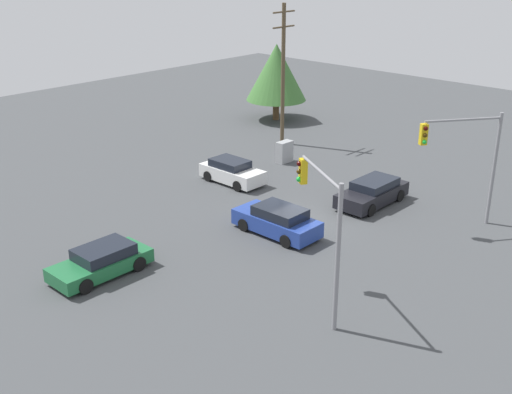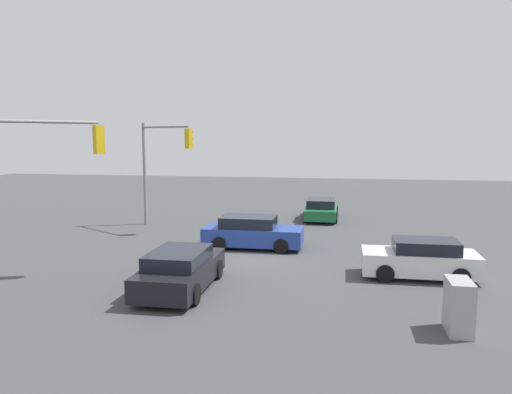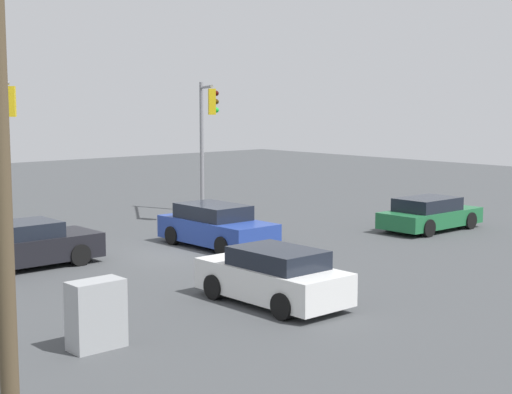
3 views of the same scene
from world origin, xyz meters
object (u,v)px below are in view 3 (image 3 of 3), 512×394
sedan_blue (216,227)px  electrical_cabinet (96,315)px  sedan_green (430,214)px  traffic_signal_main (206,124)px  sedan_white (273,277)px  sedan_dark (20,246)px

sedan_blue → electrical_cabinet: sedan_blue is taller
sedan_green → traffic_signal_main: (-4.36, 8.70, 3.45)m
sedan_white → traffic_signal_main: traffic_signal_main is taller
sedan_blue → sedan_dark: (-6.66, 1.26, -0.03)m
sedan_white → sedan_blue: bearing=61.8°
sedan_green → sedan_dark: bearing=-105.1°
sedan_blue → electrical_cabinet: size_ratio=3.17×
sedan_green → electrical_cabinet: (-17.46, -4.38, 0.08)m
sedan_dark → sedan_green: (15.18, -4.09, -0.06)m
sedan_white → electrical_cabinet: size_ratio=2.87×
sedan_white → traffic_signal_main: bearing=58.4°
sedan_white → traffic_signal_main: size_ratio=0.70×
traffic_signal_main → sedan_white: bearing=-0.2°
sedan_green → traffic_signal_main: 10.32m
sedan_blue → sedan_dark: size_ratio=0.97×
sedan_blue → sedan_white: 7.93m
sedan_dark → traffic_signal_main: (10.83, 4.61, 3.40)m
sedan_green → electrical_cabinet: bearing=-75.9°
sedan_green → traffic_signal_main: traffic_signal_main is taller
sedan_white → sedan_dark: sedan_white is taller
sedan_green → sedan_white: bearing=-71.3°
traffic_signal_main → electrical_cabinet: traffic_signal_main is taller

